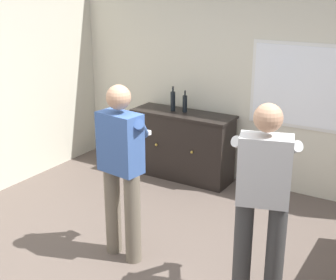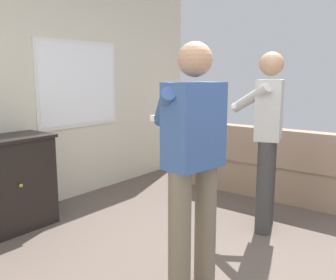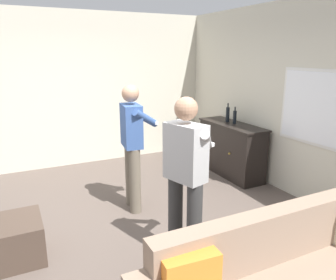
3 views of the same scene
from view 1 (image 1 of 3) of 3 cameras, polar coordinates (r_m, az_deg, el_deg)
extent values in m
cube|color=beige|center=(5.95, 10.88, 7.56)|extent=(5.20, 0.12, 2.80)
cube|color=silver|center=(5.74, 15.64, 6.36)|extent=(1.17, 0.02, 1.02)
cube|color=white|center=(5.73, 15.62, 6.35)|extent=(1.09, 0.03, 0.94)
cube|color=black|center=(6.24, 1.78, -0.78)|extent=(1.34, 0.44, 0.87)
cube|color=black|center=(6.10, 1.82, 3.21)|extent=(1.38, 0.48, 0.03)
sphere|color=#B79338|center=(6.17, -1.46, -0.59)|extent=(0.04, 0.04, 0.04)
sphere|color=#B79338|center=(5.91, 2.91, -1.48)|extent=(0.04, 0.04, 0.04)
cylinder|color=black|center=(6.16, 0.60, 4.74)|extent=(0.06, 0.06, 0.26)
cylinder|color=black|center=(6.12, 0.61, 6.15)|extent=(0.02, 0.02, 0.06)
cylinder|color=#262626|center=(6.12, 0.61, 6.48)|extent=(0.03, 0.03, 0.02)
cylinder|color=black|center=(6.10, 2.07, 4.42)|extent=(0.06, 0.06, 0.22)
cylinder|color=black|center=(6.07, 2.08, 5.66)|extent=(0.02, 0.02, 0.05)
cylinder|color=#262626|center=(6.07, 2.09, 5.97)|extent=(0.03, 0.03, 0.02)
cylinder|color=#6B6051|center=(4.56, -6.74, -8.52)|extent=(0.15, 0.15, 0.88)
cylinder|color=#6B6051|center=(4.39, -4.32, -9.53)|extent=(0.15, 0.15, 0.88)
cube|color=#385693|center=(4.19, -5.86, -0.33)|extent=(0.43, 0.27, 0.55)
sphere|color=tan|center=(4.08, -6.05, 5.20)|extent=(0.22, 0.22, 0.22)
cylinder|color=#385693|center=(4.34, -5.50, 1.89)|extent=(0.36, 0.38, 0.29)
cylinder|color=#385693|center=(4.19, -3.25, 1.33)|extent=(0.29, 0.43, 0.29)
cube|color=white|center=(4.40, -2.94, 1.03)|extent=(0.15, 0.06, 0.04)
cylinder|color=#383838|center=(3.97, 9.07, -13.08)|extent=(0.15, 0.15, 0.88)
cylinder|color=#383838|center=(3.96, 12.92, -13.40)|extent=(0.15, 0.15, 0.88)
cube|color=#B7B7B7|center=(3.64, 11.68, -3.63)|extent=(0.45, 0.33, 0.55)
sphere|color=tan|center=(3.51, 12.12, 2.66)|extent=(0.22, 0.22, 0.22)
cylinder|color=#B7B7B7|center=(3.75, 10.17, -1.03)|extent=(0.22, 0.44, 0.29)
cylinder|color=#B7B7B7|center=(3.75, 13.67, -1.31)|extent=(0.40, 0.33, 0.29)
cube|color=white|center=(3.93, 11.95, -1.57)|extent=(0.16, 0.08, 0.04)
camera|label=2|loc=(4.87, -35.22, 2.99)|focal=40.00mm
camera|label=3|loc=(2.33, 69.24, -4.88)|focal=35.00mm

